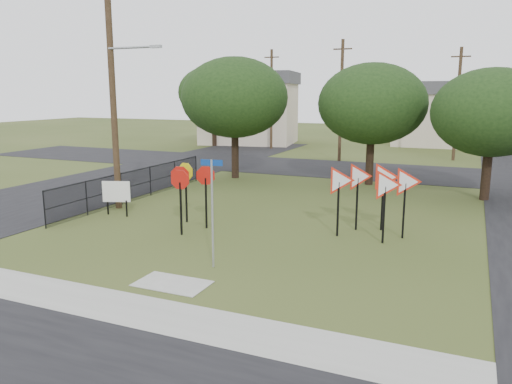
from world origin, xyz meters
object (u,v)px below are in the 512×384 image
Objects in this scene: yield_sign_cluster at (374,184)px; street_name_sign at (212,207)px; stop_sign_cluster at (188,182)px; info_board at (116,193)px.

street_name_sign is at bearing -124.87° from yield_sign_cluster.
yield_sign_cluster is (3.72, 5.34, 0.08)m from street_name_sign.
street_name_sign reaches higher than yield_sign_cluster.
yield_sign_cluster is at bearing 55.13° from street_name_sign.
stop_sign_cluster is at bearing -164.67° from yield_sign_cluster.
yield_sign_cluster is (6.67, 1.83, 0.12)m from stop_sign_cluster.
street_name_sign is 2.19× the size of info_board.
stop_sign_cluster is (-2.94, 3.51, -0.04)m from street_name_sign.
street_name_sign reaches higher than info_board.
info_board is (-6.81, 4.04, -0.86)m from street_name_sign.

